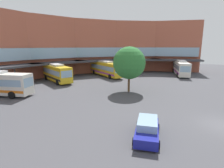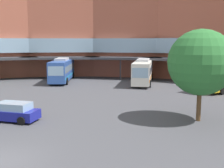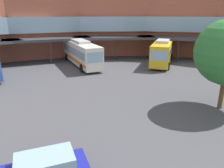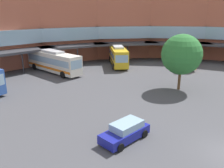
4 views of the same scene
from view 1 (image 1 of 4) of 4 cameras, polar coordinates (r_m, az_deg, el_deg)
name	(u,v)px [view 1 (image 1 of 4)]	position (r m, az deg, el deg)	size (l,w,h in m)	color
ground_plane	(222,126)	(20.33, 32.07, -11.29)	(129.51, 129.51, 0.00)	#47474C
station_building	(31,49)	(32.67, -24.75, 10.21)	(85.47, 38.97, 14.41)	#AD5942
bus_0	(181,68)	(49.22, 21.35, 4.94)	(12.01, 6.18, 3.84)	silver
bus_3	(106,68)	(44.27, -2.06, 5.03)	(7.75, 11.79, 3.82)	gold
bus_5	(57,73)	(39.10, -17.35, 3.47)	(6.13, 10.34, 3.75)	gold
parked_car	(147,129)	(15.31, 11.28, -14.09)	(4.73, 2.99, 1.53)	navy
plaza_tree	(129,63)	(28.87, 5.58, 6.77)	(5.25, 5.25, 7.39)	brown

